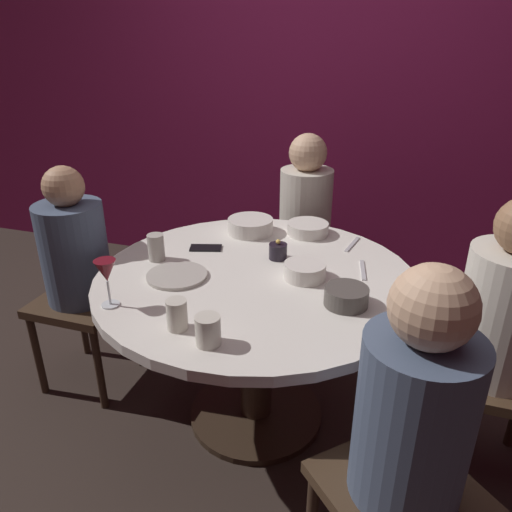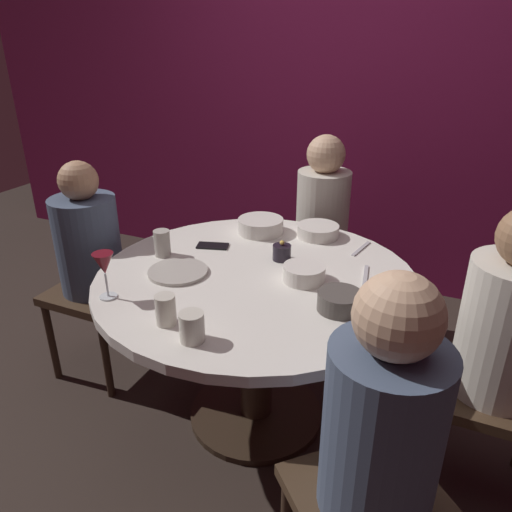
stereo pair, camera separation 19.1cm
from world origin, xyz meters
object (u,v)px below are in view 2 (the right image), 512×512
Objects in this scene: bowl_salad_center at (318,231)px; dinner_plate at (178,272)px; bowl_small_white at (261,226)px; cup_by_left_diner at (162,243)px; candle_holder at (282,252)px; cell_phone at (213,246)px; seated_diner_right at (506,331)px; wine_glass at (104,266)px; cup_near_candle at (192,327)px; cup_by_right_diner at (166,310)px; bowl_sauce_side at (304,273)px; seated_diner_back at (323,212)px; dining_table at (256,308)px; bowl_serving_large at (340,301)px; seated_diner_front_right at (382,431)px; seated_diner_left at (89,248)px.

dinner_plate is at bearing -122.94° from bowl_salad_center.
bowl_small_white is 1.91× the size of cup_by_left_diner.
cell_phone is (-0.34, -0.00, -0.03)m from candle_holder.
bowl_small_white is (0.13, 0.54, 0.03)m from dinner_plate.
seated_diner_right is at bearing 5.77° from dinner_plate.
wine_glass is 1.81× the size of cup_near_candle.
candle_holder is 0.65m from cup_by_right_diner.
seated_diner_back is at bearing 102.47° from bowl_sauce_side.
bowl_salad_center is at bearing 78.00° from dining_table.
bowl_serving_large is at bearing 45.22° from cup_near_candle.
dinner_plate is 2.11× the size of cup_by_left_diner.
bowl_serving_large is at bearing 20.21° from seated_diner_back.
dining_table is at bearing 0.29° from cup_by_left_diner.
bowl_salad_center is (-0.52, 1.11, 0.04)m from seated_diner_front_right.
seated_diner_front_right reaches higher than dinner_plate.
seated_diner_front_right is 1.05m from dinner_plate.
wine_glass is at bearing -17.80° from seated_diner_back.
cup_by_left_diner reaches higher than dinner_plate.
candle_holder is at bearing 136.17° from bowl_sauce_side.
seated_diner_right is 6.47× the size of wine_glass.
wine_glass is at bearing -128.94° from candle_holder.
seated_diner_front_right is 0.63m from cup_near_candle.
seated_diner_right reaches higher than seated_diner_back.
dinner_plate is 1.22× the size of bowl_salad_center.
seated_diner_back is 8.05× the size of cell_phone.
dining_table is 7.80× the size of bowl_sauce_side.
seated_diner_right is 8.14× the size of cell_phone.
candle_holder reaches higher than dinner_plate.
seated_diner_left is 1.25m from bowl_serving_large.
cup_near_candle reaches higher than bowl_small_white.
dinner_plate is at bearing -11.91° from seated_diner_left.
dinner_plate is at bearing 65.40° from wine_glass.
seated_diner_right is at bearing -30.88° from bowl_salad_center.
seated_diner_left is 11.32× the size of cup_near_candle.
wine_glass is 0.90× the size of bowl_salad_center.
dining_table is 0.49m from cup_by_left_diner.
bowl_small_white reaches higher than cell_phone.
cup_near_candle is (-0.18, -0.53, 0.02)m from bowl_sauce_side.
seated_diner_right reaches higher than cup_by_left_diner.
seated_diner_left is 0.62m from wine_glass.
dining_table is 12.33× the size of cup_by_right_diner.
seated_diner_right is at bearing -11.14° from candle_holder.
seated_diner_back reaches higher than bowl_serving_large.
seated_diner_left is at bearing 150.17° from cup_near_candle.
bowl_serving_large is at bearing -5.95° from seated_diner_left.
bowl_serving_large is at bearing -130.97° from cell_phone.
seated_diner_left is 1.09m from bowl_salad_center.
dining_table is at bearing 0.00° from seated_diner_right.
cell_phone is at bearing 4.07° from seated_diner_front_right.
candle_holder is 0.77× the size of cup_by_left_diner.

